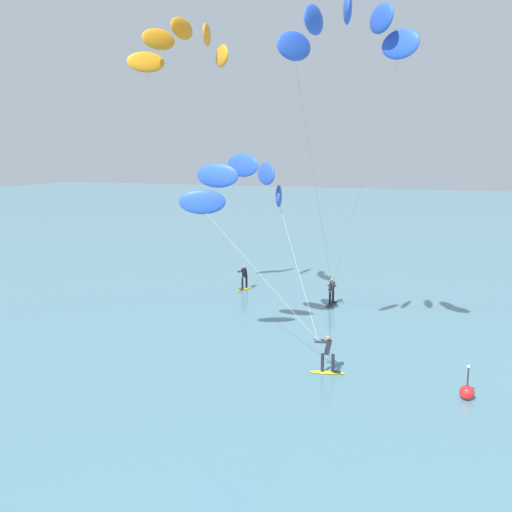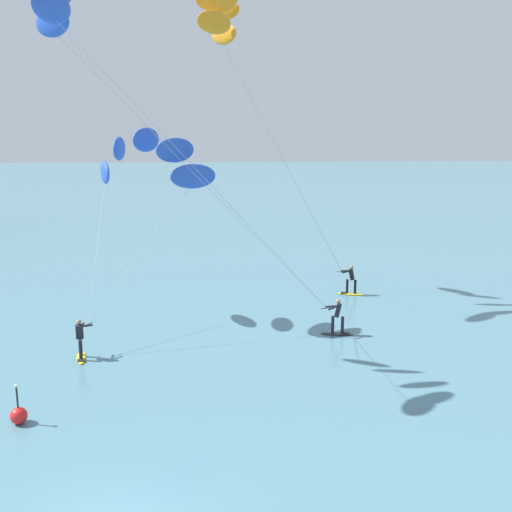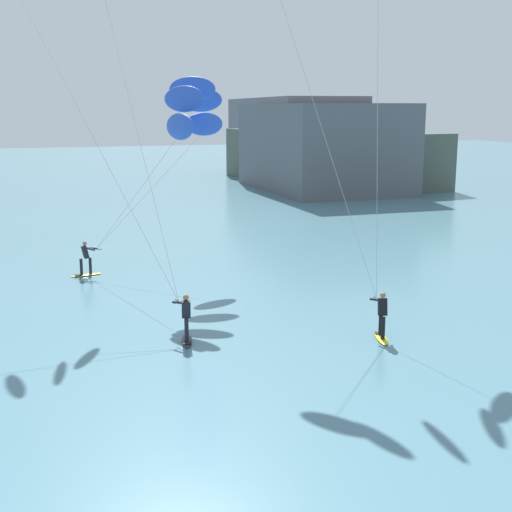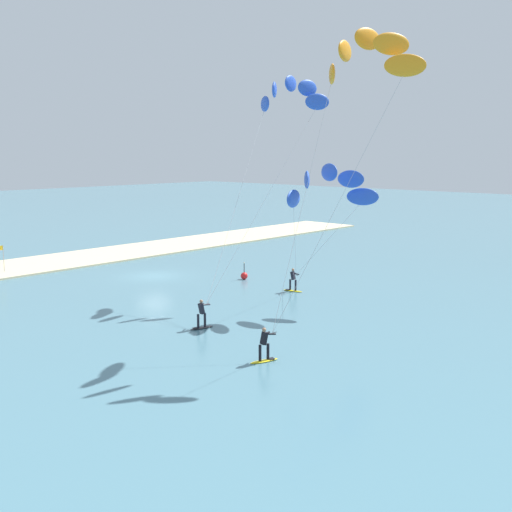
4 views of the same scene
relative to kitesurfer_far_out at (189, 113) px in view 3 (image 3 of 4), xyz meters
name	(u,v)px [view 3 (image 3 of 4)]	position (x,y,z in m)	size (l,w,h in m)	color
kitesurfer_far_out	(189,113)	(0.00, 0.00, 0.00)	(5.94, 7.68, 9.21)	yellow
distant_headland	(312,149)	(-37.65, 22.33, -3.98)	(33.91, 17.01, 8.95)	#565B60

